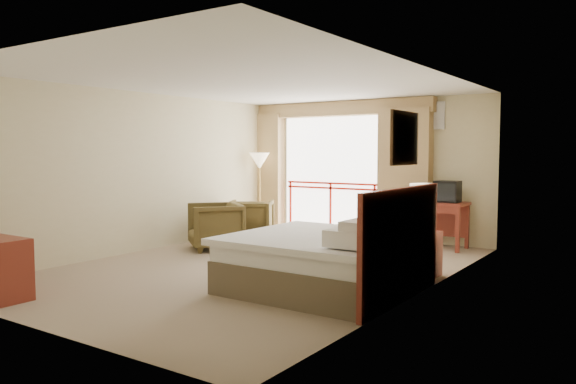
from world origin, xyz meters
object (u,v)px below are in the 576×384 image
Objects in this scene: table_lamp at (423,195)px; floor_lamp at (259,164)px; wastebasket at (390,240)px; side_table at (223,224)px; bed at (328,260)px; desk at (431,211)px; armchair_near at (216,249)px; tv at (447,192)px; armchair_far at (251,239)px; nightstand at (421,254)px.

table_lamp is 4.87m from floor_lamp.
side_table reaches higher than wastebasket.
table_lamp is at bearing -25.73° from floor_lamp.
wastebasket is 3.46m from floor_lamp.
bed is 6.46× the size of wastebasket.
desk is at bearing 107.10° from table_lamp.
wastebasket is 3.04m from armchair_near.
bed is 1.69× the size of desk.
side_table is (-0.22, 0.45, 0.38)m from armchair_near.
tv reaches higher than armchair_near.
floor_lamp is (-3.69, 3.50, 1.06)m from bed.
armchair_near reaches higher than armchair_far.
bed is at bearing 111.95° from armchair_far.
armchair_near is (-3.33, -2.26, -1.01)m from tv.
floor_lamp reaches higher than bed.
side_table is (-3.25, -1.88, -0.26)m from desk.
wastebasket is (-1.19, 1.70, -0.14)m from nightstand.
armchair_near is at bearing 68.23° from armchair_far.
nightstand is 3.76m from armchair_near.
floor_lamp reaches higher than desk.
wastebasket is (-0.78, -0.62, -0.84)m from tv.
side_table is at bearing -145.95° from desk.
armchair_near is 1.59× the size of side_table.
table_lamp is at bearing -6.45° from side_table.
desk is 3.83× the size of wastebasket.
bed reaches higher than armchair_near.
floor_lamp is (-3.18, 0.46, 1.27)m from wastebasket.
floor_lamp reaches higher than armchair_far.
tv is at bearing 100.40° from table_lamp.
side_table is at bearing -168.27° from tv.
armchair_far is at bearing 162.88° from table_lamp.
table_lamp is 4.06m from side_table.
wastebasket is at bearing 125.94° from table_lamp.
armchair_far is (-3.19, -1.12, -0.64)m from desk.
bed is at bearing 14.55° from armchair_near.
side_table is (-3.55, -1.82, -0.62)m from tv.
armchair_near reaches higher than wastebasket.
floor_lamp is (-0.63, 2.10, 1.44)m from armchair_near.
desk is (-0.72, 2.33, -0.47)m from table_lamp.
side_table reaches higher than armchair_near.
table_lamp is at bearing -94.95° from tv.
nightstand is 0.37× the size of floor_lamp.
armchair_far is 1.51× the size of side_table.
bed is 3.37× the size of table_lamp.
side_table is (-3.97, 0.50, 0.08)m from nightstand.
tv is at bearing 73.16° from armchair_near.
table_lamp reaches higher than armchair_near.
armchair_far is at bearing 141.19° from bed.
desk is 3.44m from armchair_far.
armchair_far is at bearing 85.15° from side_table.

